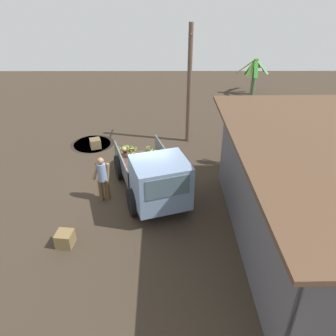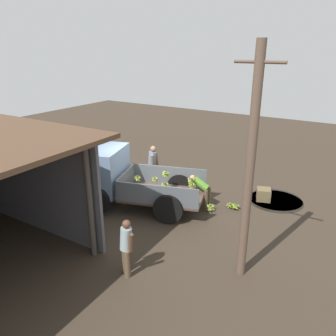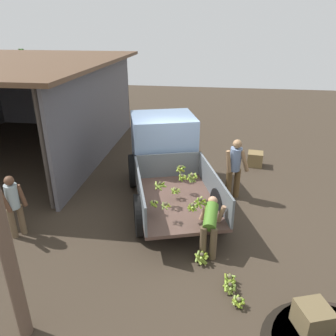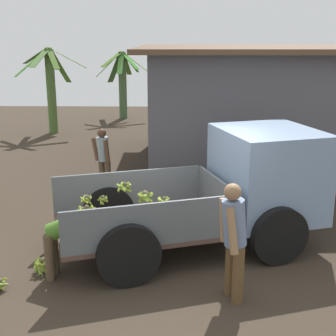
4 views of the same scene
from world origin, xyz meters
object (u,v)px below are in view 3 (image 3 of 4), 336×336
person_foreground_visitor (235,166)px  wooden_crate_1 (255,159)px  banana_bunch_on_ground_0 (202,258)px  banana_bunch_on_ground_1 (230,278)px  banana_bunch_on_ground_2 (239,301)px  person_bystander_near_shed (14,204)px  person_worker_loading (210,223)px  cargo_truck (165,152)px  banana_bunch_on_ground_3 (230,287)px  wooden_crate_0 (313,318)px

person_foreground_visitor → wooden_crate_1: size_ratio=3.46×
banana_bunch_on_ground_0 → person_foreground_visitor: bearing=-13.4°
banana_bunch_on_ground_1 → banana_bunch_on_ground_2: bearing=-165.5°
person_bystander_near_shed → wooden_crate_1: size_ratio=3.06×
person_worker_loading → wooden_crate_1: 5.08m
cargo_truck → person_foreground_visitor: cargo_truck is taller
person_worker_loading → person_foreground_visitor: bearing=-9.1°
banana_bunch_on_ground_3 → wooden_crate_1: wooden_crate_1 is taller
person_bystander_near_shed → banana_bunch_on_ground_0: person_bystander_near_shed is taller
wooden_crate_1 → banana_bunch_on_ground_3: bearing=170.9°
wooden_crate_1 → banana_bunch_on_ground_0: bearing=164.1°
cargo_truck → banana_bunch_on_ground_3: (-3.99, -1.81, -0.98)m
banana_bunch_on_ground_2 → wooden_crate_1: 6.37m
person_bystander_near_shed → wooden_crate_0: bearing=21.1°
banana_bunch_on_ground_3 → wooden_crate_1: size_ratio=0.54×
banana_bunch_on_ground_2 → wooden_crate_0: wooden_crate_0 is taller
banana_bunch_on_ground_0 → wooden_crate_1: (5.30, -1.51, 0.10)m
person_bystander_near_shed → wooden_crate_1: bearing=77.3°
banana_bunch_on_ground_2 → wooden_crate_0: (-0.28, -1.13, 0.12)m
banana_bunch_on_ground_3 → wooden_crate_0: 1.41m
wooden_crate_0 → wooden_crate_1: (6.60, 0.31, 0.01)m
banana_bunch_on_ground_2 → banana_bunch_on_ground_1: bearing=14.5°
banana_bunch_on_ground_3 → wooden_crate_0: size_ratio=0.55×
person_bystander_near_shed → wooden_crate_0: 6.26m
banana_bunch_on_ground_0 → banana_bunch_on_ground_3: banana_bunch_on_ground_0 is taller
banana_bunch_on_ground_0 → banana_bunch_on_ground_2: bearing=-145.9°
person_worker_loading → wooden_crate_0: bearing=-131.7°
person_foreground_visitor → banana_bunch_on_ground_1: size_ratio=6.75×
banana_bunch_on_ground_2 → wooden_crate_1: wooden_crate_1 is taller
banana_bunch_on_ground_0 → banana_bunch_on_ground_1: (-0.49, -0.55, -0.02)m
wooden_crate_0 → banana_bunch_on_ground_1: bearing=57.3°
person_foreground_visitor → wooden_crate_0: bearing=-3.6°
wooden_crate_0 → banana_bunch_on_ground_3: bearing=65.0°
banana_bunch_on_ground_1 → person_bystander_near_shed: bearing=80.3°
banana_bunch_on_ground_0 → wooden_crate_0: size_ratio=0.62×
banana_bunch_on_ground_1 → banana_bunch_on_ground_2: banana_bunch_on_ground_1 is taller
person_foreground_visitor → banana_bunch_on_ground_1: bearing=-21.0°
banana_bunch_on_ground_2 → cargo_truck: bearing=24.4°
banana_bunch_on_ground_2 → banana_bunch_on_ground_3: size_ratio=0.93×
person_worker_loading → person_bystander_near_shed: bearing=95.2°
person_worker_loading → cargo_truck: bearing=29.8°
person_worker_loading → banana_bunch_on_ground_1: person_worker_loading is taller
banana_bunch_on_ground_0 → wooden_crate_0: 2.24m
cargo_truck → banana_bunch_on_ground_0: (-3.29, -1.26, -0.96)m
person_worker_loading → banana_bunch_on_ground_1: bearing=-151.2°
banana_bunch_on_ground_0 → banana_bunch_on_ground_1: 0.74m
banana_bunch_on_ground_2 → wooden_crate_1: (6.32, -0.82, 0.13)m
person_bystander_near_shed → banana_bunch_on_ground_1: (-0.81, -4.74, -0.73)m
person_bystander_near_shed → banana_bunch_on_ground_1: person_bystander_near_shed is taller
cargo_truck → person_bystander_near_shed: cargo_truck is taller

